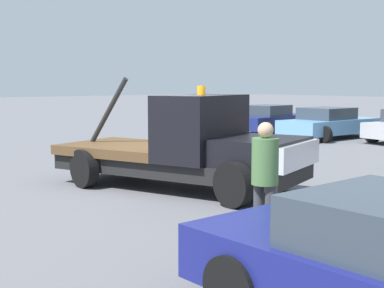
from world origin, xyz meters
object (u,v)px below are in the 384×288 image
parked_car_navy (269,119)px  parked_car_skyblue (329,123)px  person_near_truck (265,173)px  tow_truck (191,149)px

parked_car_navy → parked_car_skyblue: (3.52, -0.16, 0.00)m
person_near_truck → parked_car_skyblue: bearing=29.4°
tow_truck → parked_car_navy: tow_truck is taller
tow_truck → person_near_truck: size_ratio=3.41×
tow_truck → parked_car_navy: (-7.99, 11.96, -0.27)m
tow_truck → person_near_truck: bearing=-42.9°
tow_truck → parked_car_skyblue: tow_truck is taller
parked_car_navy → parked_car_skyblue: bearing=-100.1°
person_near_truck → parked_car_navy: bearing=38.8°
tow_truck → parked_car_skyblue: 12.62m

